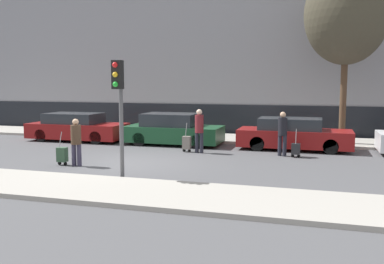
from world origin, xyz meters
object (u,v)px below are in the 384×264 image
object	(u,v)px
pedestrian_left	(76,140)
pedestrian_center	(199,128)
parked_car_1	(173,130)
bare_tree_near_crossing	(347,14)
trolley_left	(62,155)
pedestrian_right	(283,131)
trolley_right	(296,149)
parked_car_2	(293,135)
parked_car_0	(77,128)
trolley_center	(187,143)
traffic_light	(119,95)

from	to	relation	value
pedestrian_left	pedestrian_center	xyz separation A→B (m)	(3.21, 3.76, 0.09)
parked_car_1	pedestrian_center	distance (m)	2.58
pedestrian_center	bare_tree_near_crossing	bearing A→B (deg)	41.95
trolley_left	pedestrian_center	world-z (taller)	pedestrian_center
pedestrian_right	trolley_right	distance (m)	0.84
parked_car_2	pedestrian_right	world-z (taller)	pedestrian_right
pedestrian_left	trolley_right	distance (m)	7.93
parked_car_0	parked_car_1	bearing A→B (deg)	1.22
pedestrian_center	trolley_center	distance (m)	0.83
trolley_center	pedestrian_left	bearing A→B (deg)	-124.81
parked_car_0	pedestrian_left	world-z (taller)	pedestrian_left
trolley_left	trolley_center	size ratio (longest dim) A/B	0.98
parked_car_0	traffic_light	bearing A→B (deg)	-50.67
trolley_left	bare_tree_near_crossing	size ratio (longest dim) A/B	0.15
parked_car_2	pedestrian_left	size ratio (longest dim) A/B	2.89
pedestrian_right	trolley_right	world-z (taller)	pedestrian_right
trolley_right	bare_tree_near_crossing	size ratio (longest dim) A/B	0.14
parked_car_1	pedestrian_right	bearing A→B (deg)	-18.47
parked_car_0	parked_car_1	world-z (taller)	parked_car_1
parked_car_0	pedestrian_right	distance (m)	9.94
pedestrian_right	parked_car_1	bearing A→B (deg)	1.71
trolley_center	traffic_light	distance (m)	5.66
pedestrian_left	pedestrian_center	bearing A→B (deg)	49.06
pedestrian_center	trolley_center	size ratio (longest dim) A/B	1.48
parked_car_2	traffic_light	bearing A→B (deg)	-122.11
pedestrian_left	bare_tree_near_crossing	distance (m)	12.43
trolley_right	bare_tree_near_crossing	world-z (taller)	bare_tree_near_crossing
parked_car_2	pedestrian_right	size ratio (longest dim) A/B	2.73
trolley_right	traffic_light	world-z (taller)	traffic_light
pedestrian_center	trolley_left	bearing A→B (deg)	-126.76
parked_car_0	pedestrian_left	xyz separation A→B (m)	(3.38, -5.52, 0.27)
parked_car_2	traffic_light	xyz separation A→B (m)	(-4.44, -7.07, 1.81)
parked_car_1	bare_tree_near_crossing	distance (m)	9.02
pedestrian_left	bare_tree_near_crossing	size ratio (longest dim) A/B	0.20
parked_car_2	trolley_left	xyz separation A→B (m)	(-7.29, -5.65, -0.27)
trolley_right	bare_tree_near_crossing	bearing A→B (deg)	64.10
parked_car_1	trolley_center	distance (m)	2.17
trolley_left	trolley_center	world-z (taller)	trolley_center
trolley_left	trolley_right	world-z (taller)	trolley_left
bare_tree_near_crossing	trolley_left	bearing A→B (deg)	-141.26
pedestrian_left	trolley_left	distance (m)	0.77
pedestrian_center	bare_tree_near_crossing	distance (m)	8.13
parked_car_2	trolley_right	distance (m)	1.91
traffic_light	bare_tree_near_crossing	xyz separation A→B (m)	(6.42, 8.86, 3.26)
parked_car_1	traffic_light	size ratio (longest dim) A/B	1.26
parked_car_2	pedestrian_left	world-z (taller)	pedestrian_left
pedestrian_right	traffic_light	xyz separation A→B (m)	(-4.13, -5.38, 1.48)
parked_car_1	trolley_left	size ratio (longest dim) A/B	3.74
parked_car_1	parked_car_2	distance (m)	5.27
bare_tree_near_crossing	pedestrian_left	bearing A→B (deg)	-139.55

